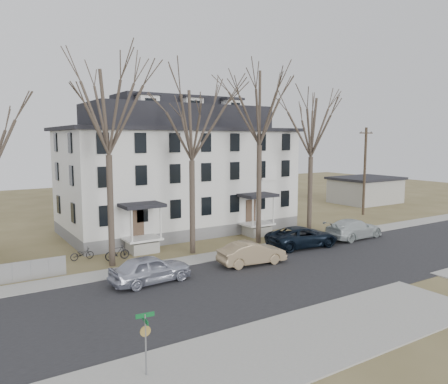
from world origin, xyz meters
TOP-DOWN VIEW (x-y plane):
  - ground at (0.00, 0.00)m, footprint 120.00×120.00m
  - main_road at (0.00, 2.00)m, footprint 120.00×10.00m
  - far_sidewalk at (0.00, 8.00)m, footprint 120.00×2.00m
  - near_sidewalk_left at (-8.00, -5.00)m, footprint 20.00×5.00m
  - yellow_curb at (5.00, 7.10)m, footprint 14.00×0.25m
  - boarding_house at (-2.00, 17.95)m, footprint 20.80×12.36m
  - distant_building at (26.00, 20.00)m, footprint 8.50×6.50m
  - tree_far_left at (-11.00, 9.80)m, footprint 8.40×8.40m
  - tree_mid_left at (-5.00, 9.80)m, footprint 7.80×7.80m
  - tree_center at (1.00, 9.80)m, footprint 9.00×9.00m
  - tree_mid_right at (6.50, 9.80)m, footprint 7.80×7.80m
  - utility_pole_far at (18.50, 14.00)m, footprint 2.00×0.28m
  - car_silver at (-10.25, 5.14)m, footprint 4.90×2.27m
  - car_tan at (-3.12, 5.03)m, footprint 4.72×2.09m
  - car_navy at (2.93, 6.77)m, footprint 5.93×3.25m
  - car_white at (8.52, 6.63)m, footprint 5.71×2.62m
  - bicycle_left at (-12.36, 12.11)m, footprint 1.61×0.59m
  - bicycle_right at (-10.32, 10.79)m, footprint 1.73×0.51m
  - street_sign at (-14.33, -4.09)m, footprint 0.67×0.67m

SIDE VIEW (x-z plane):
  - ground at x=0.00m, z-range 0.00..0.00m
  - main_road at x=0.00m, z-range -0.02..0.02m
  - far_sidewalk at x=0.00m, z-range -0.04..0.04m
  - near_sidewalk_left at x=-8.00m, z-range -0.04..0.04m
  - yellow_curb at x=5.00m, z-range -0.03..0.03m
  - bicycle_left at x=-12.36m, z-range 0.00..0.84m
  - bicycle_right at x=-10.32m, z-range 0.00..1.04m
  - car_tan at x=-3.12m, z-range 0.00..1.51m
  - car_navy at x=2.93m, z-range 0.00..1.57m
  - car_white at x=8.52m, z-range 0.00..1.62m
  - car_silver at x=-10.25m, z-range 0.00..1.62m
  - street_sign at x=-14.33m, z-range 0.41..2.75m
  - distant_building at x=26.00m, z-range 0.00..3.35m
  - utility_pole_far at x=18.50m, z-range 0.15..9.65m
  - boarding_house at x=-2.00m, z-range -0.65..11.40m
  - tree_mid_left at x=-5.00m, z-range 3.23..15.97m
  - tree_mid_right at x=6.50m, z-range 3.23..15.97m
  - tree_far_left at x=-11.00m, z-range 3.48..17.20m
  - tree_center at x=1.00m, z-range 3.73..18.43m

